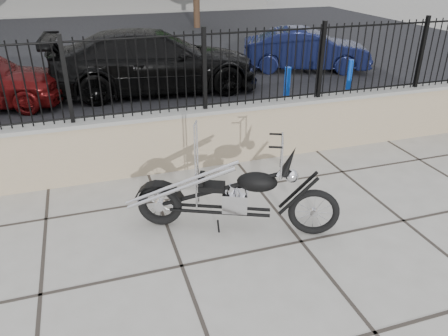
% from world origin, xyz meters
% --- Properties ---
extents(ground_plane, '(90.00, 90.00, 0.00)m').
position_xyz_m(ground_plane, '(0.00, 0.00, 0.00)').
color(ground_plane, '#99968E').
rests_on(ground_plane, ground).
extents(parking_lot, '(30.00, 30.00, 0.00)m').
position_xyz_m(parking_lot, '(0.00, 12.50, 0.00)').
color(parking_lot, black).
rests_on(parking_lot, ground).
extents(retaining_wall, '(14.00, 0.36, 0.96)m').
position_xyz_m(retaining_wall, '(0.00, 2.50, 0.48)').
color(retaining_wall, gray).
rests_on(retaining_wall, ground_plane).
extents(iron_fence, '(14.00, 0.08, 1.20)m').
position_xyz_m(iron_fence, '(0.00, 2.50, 1.56)').
color(iron_fence, black).
rests_on(iron_fence, retaining_wall).
extents(chopper_motorcycle, '(2.38, 1.39, 1.45)m').
position_xyz_m(chopper_motorcycle, '(0.77, 0.54, 0.73)').
color(chopper_motorcycle, black).
rests_on(chopper_motorcycle, ground_plane).
extents(car_black, '(5.29, 2.42, 1.50)m').
position_xyz_m(car_black, '(0.97, 7.01, 0.75)').
color(car_black, black).
rests_on(car_black, parking_lot).
extents(car_blue, '(3.86, 2.49, 1.20)m').
position_xyz_m(car_blue, '(5.56, 7.78, 0.60)').
color(car_blue, black).
rests_on(car_blue, parking_lot).
extents(bollard_b, '(0.14, 0.14, 1.07)m').
position_xyz_m(bollard_b, '(3.23, 4.16, 0.54)').
color(bollard_b, '#0E33D4').
rests_on(bollard_b, ground_plane).
extents(bollard_c, '(0.15, 0.15, 0.99)m').
position_xyz_m(bollard_c, '(5.07, 4.69, 0.49)').
color(bollard_c, '#0C2CBD').
rests_on(bollard_c, ground_plane).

